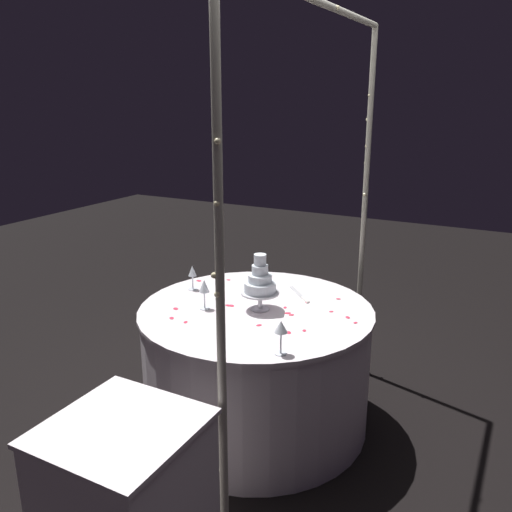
% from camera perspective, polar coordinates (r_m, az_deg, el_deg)
% --- Properties ---
extents(ground_plane, '(12.00, 12.00, 0.00)m').
position_cam_1_polar(ground_plane, '(3.43, -0.00, -17.24)').
color(ground_plane, black).
extents(decorative_arch, '(1.90, 0.06, 2.36)m').
position_cam_1_polar(decorative_arch, '(2.74, 6.27, 7.90)').
color(decorative_arch, '#B7B29E').
rests_on(decorative_arch, ground).
extents(main_table, '(1.36, 1.36, 0.75)m').
position_cam_1_polar(main_table, '(3.24, -0.00, -11.73)').
color(main_table, white).
rests_on(main_table, ground).
extents(side_table, '(0.55, 0.55, 0.73)m').
position_cam_1_polar(side_table, '(2.37, -13.67, -24.56)').
color(side_table, white).
rests_on(side_table, ground).
extents(tiered_cake, '(0.22, 0.22, 0.33)m').
position_cam_1_polar(tiered_cake, '(3.00, 0.43, -2.88)').
color(tiered_cake, silver).
rests_on(tiered_cake, main_table).
extents(wine_glass_0, '(0.06, 0.06, 0.16)m').
position_cam_1_polar(wine_glass_0, '(3.36, -6.84, -1.75)').
color(wine_glass_0, silver).
rests_on(wine_glass_0, main_table).
extents(wine_glass_1, '(0.06, 0.06, 0.17)m').
position_cam_1_polar(wine_glass_1, '(2.51, 2.69, -7.78)').
color(wine_glass_1, silver).
rests_on(wine_glass_1, main_table).
extents(wine_glass_2, '(0.06, 0.06, 0.18)m').
position_cam_1_polar(wine_glass_2, '(3.04, -5.58, -3.36)').
color(wine_glass_2, silver).
rests_on(wine_glass_2, main_table).
extents(cake_knife, '(0.23, 0.22, 0.01)m').
position_cam_1_polar(cake_knife, '(3.28, 4.78, -4.22)').
color(cake_knife, silver).
rests_on(cake_knife, main_table).
extents(rose_petal_0, '(0.04, 0.04, 0.00)m').
position_cam_1_polar(rose_petal_0, '(2.85, 0.32, -7.43)').
color(rose_petal_0, '#E02D47').
rests_on(rose_petal_0, main_table).
extents(rose_petal_1, '(0.04, 0.04, 0.00)m').
position_cam_1_polar(rose_petal_1, '(3.45, -1.04, -3.09)').
color(rose_petal_1, '#E02D47').
rests_on(rose_petal_1, main_table).
extents(rose_petal_2, '(0.03, 0.03, 0.00)m').
position_cam_1_polar(rose_petal_2, '(2.93, 10.63, -7.05)').
color(rose_petal_2, '#E02D47').
rests_on(rose_petal_2, main_table).
extents(rose_petal_3, '(0.02, 0.03, 0.00)m').
position_cam_1_polar(rose_petal_3, '(3.55, -2.96, -2.57)').
color(rose_petal_3, '#E02D47').
rests_on(rose_petal_3, main_table).
extents(rose_petal_4, '(0.04, 0.03, 0.00)m').
position_cam_1_polar(rose_petal_4, '(2.57, -3.85, -10.26)').
color(rose_petal_4, '#E02D47').
rests_on(rose_petal_4, main_table).
extents(rose_petal_5, '(0.03, 0.04, 0.00)m').
position_cam_1_polar(rose_petal_5, '(3.12, -2.99, -5.31)').
color(rose_petal_5, '#E02D47').
rests_on(rose_petal_5, main_table).
extents(rose_petal_6, '(0.03, 0.03, 0.00)m').
position_cam_1_polar(rose_petal_6, '(3.09, 3.14, -5.53)').
color(rose_petal_6, '#E02D47').
rests_on(rose_petal_6, main_table).
extents(rose_petal_7, '(0.04, 0.04, 0.00)m').
position_cam_1_polar(rose_petal_7, '(2.99, 9.81, -6.50)').
color(rose_petal_7, '#E02D47').
rests_on(rose_petal_7, main_table).
extents(rose_petal_8, '(0.04, 0.05, 0.00)m').
position_cam_1_polar(rose_petal_8, '(3.10, -8.61, -5.61)').
color(rose_petal_8, '#E02D47').
rests_on(rose_petal_8, main_table).
extents(rose_petal_9, '(0.04, 0.04, 0.00)m').
position_cam_1_polar(rose_petal_9, '(3.55, -6.15, -2.65)').
color(rose_petal_9, '#E02D47').
rests_on(rose_petal_9, main_table).
extents(rose_petal_10, '(0.04, 0.03, 0.00)m').
position_cam_1_polar(rose_petal_10, '(3.18, 5.52, -4.96)').
color(rose_petal_10, '#E02D47').
rests_on(rose_petal_10, main_table).
extents(rose_petal_11, '(0.03, 0.03, 0.00)m').
position_cam_1_polar(rose_petal_11, '(3.06, 8.07, -5.92)').
color(rose_petal_11, '#E02D47').
rests_on(rose_petal_11, main_table).
extents(rose_petal_12, '(0.03, 0.03, 0.00)m').
position_cam_1_polar(rose_petal_12, '(3.25, 8.83, -4.56)').
color(rose_petal_12, '#E02D47').
rests_on(rose_petal_12, main_table).
extents(rose_petal_13, '(0.03, 0.03, 0.00)m').
position_cam_1_polar(rose_petal_13, '(2.80, 5.20, -7.97)').
color(rose_petal_13, '#E02D47').
rests_on(rose_petal_13, main_table).
extents(rose_petal_14, '(0.04, 0.04, 0.00)m').
position_cam_1_polar(rose_petal_14, '(2.99, 3.79, -6.34)').
color(rose_petal_14, '#E02D47').
rests_on(rose_petal_14, main_table).
extents(rose_petal_15, '(0.03, 0.03, 0.00)m').
position_cam_1_polar(rose_petal_15, '(2.92, -7.56, -7.04)').
color(rose_petal_15, '#E02D47').
rests_on(rose_petal_15, main_table).
extents(rose_petal_16, '(0.04, 0.04, 0.00)m').
position_cam_1_polar(rose_petal_16, '(2.98, -9.04, -6.59)').
color(rose_petal_16, '#E02D47').
rests_on(rose_petal_16, main_table).
extents(rose_petal_17, '(0.03, 0.03, 0.00)m').
position_cam_1_polar(rose_petal_17, '(3.31, -0.26, -3.97)').
color(rose_petal_17, '#E02D47').
rests_on(rose_petal_17, main_table).
extents(rose_petal_18, '(0.04, 0.04, 0.00)m').
position_cam_1_polar(rose_petal_18, '(3.01, 3.42, -6.13)').
color(rose_petal_18, '#E02D47').
rests_on(rose_petal_18, main_table).
extents(rose_petal_19, '(0.04, 0.05, 0.00)m').
position_cam_1_polar(rose_petal_19, '(3.12, -2.64, -5.34)').
color(rose_petal_19, '#E02D47').
rests_on(rose_petal_19, main_table).
extents(rose_petal_20, '(0.04, 0.04, 0.00)m').
position_cam_1_polar(rose_petal_20, '(2.78, 3.50, -8.19)').
color(rose_petal_20, '#E02D47').
rests_on(rose_petal_20, main_table).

